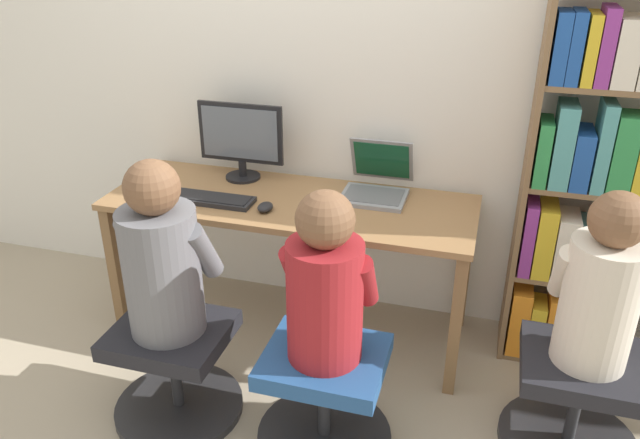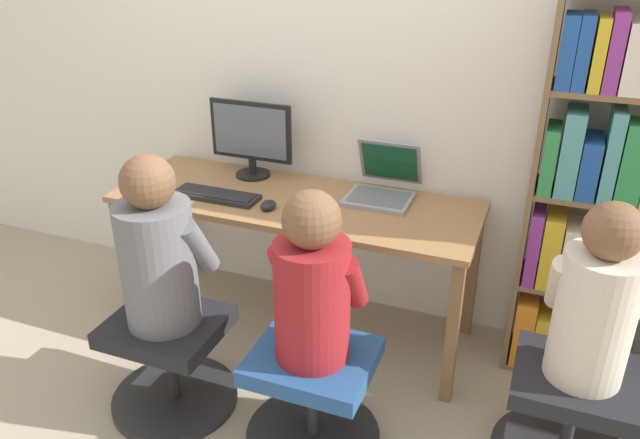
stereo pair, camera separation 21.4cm
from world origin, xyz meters
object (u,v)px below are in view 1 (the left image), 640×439
(person_at_monitor, at_px, (162,258))
(office_chair_left, at_px, (175,368))
(office_chair_right, at_px, (324,396))
(desktop_monitor, at_px, (241,140))
(laptop, at_px, (376,184))
(office_chair_side, at_px, (576,402))
(bookshelf, at_px, (595,202))
(keyboard, at_px, (210,199))
(person_near_shelf, at_px, (602,289))
(person_at_laptop, at_px, (325,286))

(person_at_monitor, bearing_deg, office_chair_left, -90.00)
(office_chair_right, bearing_deg, person_at_monitor, -179.28)
(desktop_monitor, xyz_separation_m, office_chair_right, (0.69, -0.90, -0.71))
(laptop, height_order, office_chair_left, laptop)
(office_chair_side, bearing_deg, bookshelf, 88.23)
(desktop_monitor, xyz_separation_m, bookshelf, (1.66, -0.05, -0.11))
(keyboard, distance_m, office_chair_side, 1.79)
(keyboard, relative_size, bookshelf, 0.24)
(bookshelf, relative_size, office_chair_side, 3.24)
(person_at_monitor, bearing_deg, office_chair_right, 0.72)
(office_chair_left, distance_m, office_chair_right, 0.65)
(office_chair_left, relative_size, person_near_shelf, 0.80)
(office_chair_right, distance_m, person_at_monitor, 0.84)
(office_chair_right, relative_size, person_near_shelf, 0.80)
(bookshelf, bearing_deg, person_at_monitor, -152.29)
(laptop, xyz_separation_m, office_chair_right, (-0.01, -0.89, -0.55))
(office_chair_right, bearing_deg, bookshelf, 40.94)
(keyboard, bearing_deg, bookshelf, 8.71)
(laptop, height_order, office_chair_right, laptop)
(person_at_laptop, bearing_deg, person_near_shelf, 14.41)
(keyboard, bearing_deg, desktop_monitor, 83.63)
(desktop_monitor, relative_size, person_at_laptop, 0.65)
(office_chair_left, bearing_deg, desktop_monitor, 92.64)
(office_chair_left, xyz_separation_m, bookshelf, (1.62, 0.86, 0.60))
(office_chair_left, xyz_separation_m, person_at_laptop, (0.65, 0.02, 0.51))
(desktop_monitor, distance_m, bookshelf, 1.67)
(desktop_monitor, relative_size, office_chair_right, 0.80)
(office_chair_right, bearing_deg, laptop, 89.66)
(keyboard, xyz_separation_m, office_chair_side, (1.68, -0.34, -0.51))
(laptop, distance_m, office_chair_right, 1.04)
(person_at_laptop, xyz_separation_m, person_near_shelf, (0.95, 0.25, 0.01))
(office_chair_side, bearing_deg, laptop, 145.97)
(office_chair_right, xyz_separation_m, person_at_laptop, (-0.00, 0.00, 0.51))
(person_at_laptop, bearing_deg, office_chair_side, 14.15)
(bookshelf, bearing_deg, desktop_monitor, 178.15)
(desktop_monitor, height_order, laptop, desktop_monitor)
(bookshelf, bearing_deg, keyboard, -171.29)
(keyboard, relative_size, person_near_shelf, 0.61)
(desktop_monitor, height_order, person_at_monitor, person_at_monitor)
(person_at_monitor, bearing_deg, desktop_monitor, 92.66)
(office_chair_right, relative_size, bookshelf, 0.31)
(desktop_monitor, bearing_deg, office_chair_side, -21.63)
(office_chair_right, relative_size, person_at_monitor, 0.76)
(laptop, xyz_separation_m, person_at_laptop, (-0.01, -0.88, -0.04))
(person_near_shelf, bearing_deg, bookshelf, 88.21)
(laptop, distance_m, person_at_monitor, 1.11)
(desktop_monitor, relative_size, office_chair_left, 0.80)
(office_chair_left, relative_size, person_at_monitor, 0.76)
(office_chair_side, bearing_deg, person_near_shelf, 90.00)
(office_chair_side, bearing_deg, office_chair_left, -170.86)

